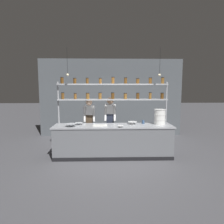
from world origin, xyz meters
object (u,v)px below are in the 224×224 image
(chef_center, at_px, (110,120))
(prep_bowl_near_right, at_px, (79,124))
(container_stack, at_px, (160,117))
(serving_cup_front, at_px, (143,122))
(cutting_board, at_px, (100,125))
(prep_bowl_center_front, at_px, (121,127))
(chef_left, at_px, (89,121))
(prep_bowl_near_left, at_px, (132,123))
(spice_shelf_unit, at_px, (113,93))
(prep_bowl_center_back, at_px, (71,125))

(chef_center, distance_m, prep_bowl_near_right, 1.06)
(container_stack, bearing_deg, serving_cup_front, 167.50)
(cutting_board, height_order, prep_bowl_center_front, prep_bowl_center_front)
(chef_left, distance_m, prep_bowl_near_left, 1.42)
(prep_bowl_center_front, bearing_deg, chef_center, 105.28)
(chef_left, relative_size, prep_bowl_center_front, 10.01)
(spice_shelf_unit, relative_size, chef_left, 2.00)
(prep_bowl_near_left, distance_m, prep_bowl_near_right, 1.56)
(prep_bowl_near_right, bearing_deg, prep_bowl_center_front, -19.94)
(container_stack, bearing_deg, prep_bowl_near_right, 179.59)
(prep_bowl_center_front, xyz_separation_m, serving_cup_front, (0.71, 0.51, 0.03))
(container_stack, distance_m, serving_cup_front, 0.51)
(prep_bowl_near_right, xyz_separation_m, serving_cup_front, (1.89, 0.09, 0.02))
(chef_left, distance_m, prep_bowl_near_right, 0.62)
(chef_left, relative_size, prep_bowl_near_left, 6.06)
(prep_bowl_near_right, bearing_deg, prep_bowl_center_back, -122.51)
(prep_bowl_center_back, xyz_separation_m, serving_cup_front, (2.07, 0.37, 0.01))
(chef_left, xyz_separation_m, prep_bowl_near_right, (-0.25, -0.57, 0.01))
(spice_shelf_unit, bearing_deg, prep_bowl_center_back, -157.33)
(chef_left, xyz_separation_m, prep_bowl_near_left, (1.31, -0.55, 0.02))
(chef_center, relative_size, prep_bowl_center_front, 10.34)
(container_stack, relative_size, serving_cup_front, 4.13)
(spice_shelf_unit, xyz_separation_m, prep_bowl_near_left, (0.57, -0.18, -0.87))
(prep_bowl_near_left, bearing_deg, prep_bowl_center_back, -169.90)
(chef_left, distance_m, chef_center, 0.67)
(chef_center, relative_size, prep_bowl_near_right, 7.77)
(chef_center, xyz_separation_m, cutting_board, (-0.30, -0.74, -0.04))
(cutting_board, distance_m, prep_bowl_near_right, 0.65)
(chef_center, bearing_deg, spice_shelf_unit, -72.34)
(chef_center, distance_m, serving_cup_front, 1.07)
(serving_cup_front, bearing_deg, prep_bowl_near_left, -169.10)
(chef_left, distance_m, prep_bowl_center_front, 1.36)
(chef_left, bearing_deg, chef_center, -7.91)
(spice_shelf_unit, relative_size, prep_bowl_center_front, 20.07)
(spice_shelf_unit, bearing_deg, prep_bowl_near_right, -168.41)
(serving_cup_front, bearing_deg, container_stack, -12.50)
(prep_bowl_near_left, bearing_deg, chef_left, 157.37)
(spice_shelf_unit, xyz_separation_m, chef_center, (-0.08, 0.32, -0.85))
(chef_left, bearing_deg, prep_bowl_near_right, -117.81)
(spice_shelf_unit, xyz_separation_m, cutting_board, (-0.38, -0.41, -0.89))
(chef_center, xyz_separation_m, prep_bowl_near_left, (0.64, -0.50, -0.02))
(serving_cup_front, bearing_deg, chef_left, 163.56)
(chef_left, xyz_separation_m, chef_center, (0.67, -0.04, 0.04))
(cutting_board, height_order, prep_bowl_center_back, prep_bowl_center_back)
(cutting_board, distance_m, prep_bowl_center_back, 0.80)
(prep_bowl_near_left, bearing_deg, chef_center, 141.95)
(chef_center, bearing_deg, serving_cup_front, -19.86)
(container_stack, xyz_separation_m, serving_cup_front, (-0.47, 0.10, -0.17))
(chef_left, height_order, container_stack, chef_left)
(chef_left, xyz_separation_m, serving_cup_front, (1.64, -0.48, 0.04))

